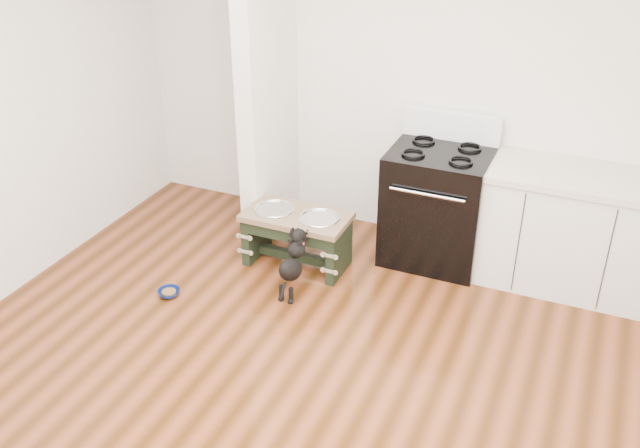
{
  "coord_description": "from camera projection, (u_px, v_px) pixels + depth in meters",
  "views": [
    {
      "loc": [
        1.37,
        -2.75,
        3.02
      ],
      "look_at": [
        -0.4,
        1.36,
        0.56
      ],
      "focal_mm": 40.0,
      "sensor_mm": 36.0,
      "label": 1
    }
  ],
  "objects": [
    {
      "name": "partition_wall",
      "position": [
        267.0,
        75.0,
        5.59
      ],
      "size": [
        0.15,
        0.8,
        2.7
      ],
      "primitive_type": "cube",
      "color": "silver",
      "rests_on": "ground"
    },
    {
      "name": "puppy",
      "position": [
        293.0,
        261.0,
        5.2
      ],
      "size": [
        0.14,
        0.42,
        0.5
      ],
      "color": "black",
      "rests_on": "ground"
    },
    {
      "name": "room_shell",
      "position": [
        284.0,
        171.0,
        3.36
      ],
      "size": [
        5.0,
        5.0,
        5.0
      ],
      "color": "silver",
      "rests_on": "ground"
    },
    {
      "name": "cabinet_run",
      "position": [
        567.0,
        230.0,
        5.25
      ],
      "size": [
        1.24,
        0.64,
        0.91
      ],
      "color": "silver",
      "rests_on": "ground"
    },
    {
      "name": "floor_bowl",
      "position": [
        169.0,
        293.0,
        5.28
      ],
      "size": [
        0.21,
        0.21,
        0.05
      ],
      "rotation": [
        0.0,
        0.0,
        0.35
      ],
      "color": "#0C1D54",
      "rests_on": "ground"
    },
    {
      "name": "oven_range",
      "position": [
        437.0,
        204.0,
        5.56
      ],
      "size": [
        0.76,
        0.69,
        1.14
      ],
      "color": "black",
      "rests_on": "ground"
    },
    {
      "name": "ground",
      "position": [
        291.0,
        425.0,
        4.14
      ],
      "size": [
        5.0,
        5.0,
        0.0
      ],
      "primitive_type": "plane",
      "color": "#40200B",
      "rests_on": "ground"
    },
    {
      "name": "dog_feeder",
      "position": [
        296.0,
        229.0,
        5.53
      ],
      "size": [
        0.82,
        0.44,
        0.47
      ],
      "color": "black",
      "rests_on": "ground"
    }
  ]
}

